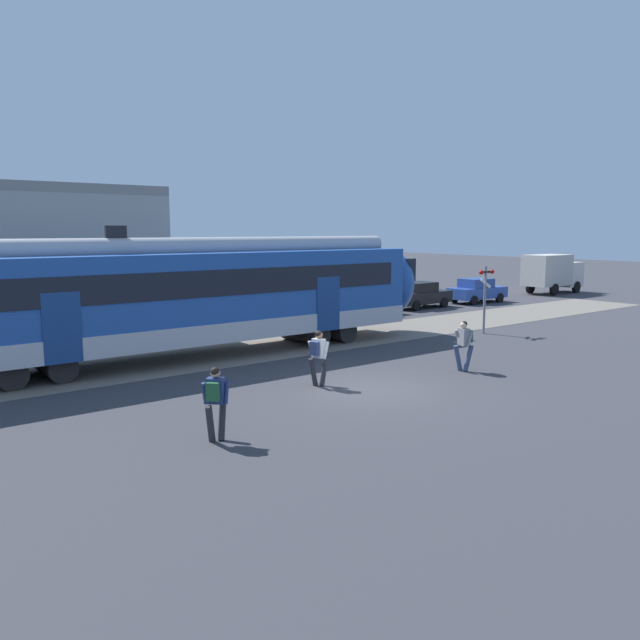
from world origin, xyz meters
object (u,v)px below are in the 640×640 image
at_px(pedestrian_navy, 215,398).
at_px(box_truck, 552,272).
at_px(crossing_signal, 485,289).
at_px(parked_car_red, 364,301).
at_px(parked_car_blue, 477,290).
at_px(pedestrian_grey, 464,341).
at_px(parked_car_black, 420,295).
at_px(pedestrian_white, 318,353).

distance_m(pedestrian_navy, box_truck, 37.39).
xyz_separation_m(box_truck, crossing_signal, (-18.41, -8.27, 0.44)).
distance_m(parked_car_red, parked_car_blue, 9.68).
xyz_separation_m(parked_car_blue, crossing_signal, (-9.37, -7.83, 1.23)).
height_order(pedestrian_grey, crossing_signal, crossing_signal).
height_order(pedestrian_grey, parked_car_black, pedestrian_grey).
relative_size(parked_car_red, parked_car_black, 0.99).
height_order(pedestrian_navy, pedestrian_white, same).
bearing_deg(pedestrian_grey, parked_car_black, 48.31).
xyz_separation_m(pedestrian_navy, parked_car_blue, (25.71, 13.35, -0.21)).
distance_m(pedestrian_white, box_truck, 32.06).
xyz_separation_m(pedestrian_white, crossing_signal, (11.60, 2.99, 1.02)).
xyz_separation_m(parked_car_red, box_truck, (18.73, 0.53, 0.79)).
bearing_deg(box_truck, crossing_signal, -155.82).
relative_size(parked_car_black, box_truck, 0.77).
height_order(parked_car_black, box_truck, box_truck).
height_order(parked_car_blue, crossing_signal, crossing_signal).
height_order(parked_car_red, parked_car_blue, same).
bearing_deg(parked_car_black, pedestrian_navy, -146.74).
bearing_deg(box_truck, parked_car_red, -178.39).
distance_m(pedestrian_navy, parked_car_red, 20.80).
bearing_deg(crossing_signal, pedestrian_white, -165.55).
xyz_separation_m(pedestrian_grey, box_truck, (25.03, 12.59, 0.58)).
xyz_separation_m(pedestrian_grey, parked_car_black, (11.10, 12.47, -0.21)).
relative_size(pedestrian_navy, parked_car_blue, 0.41).
relative_size(pedestrian_navy, crossing_signal, 0.56).
xyz_separation_m(pedestrian_navy, pedestrian_white, (4.74, 2.53, 0.00)).
relative_size(box_truck, crossing_signal, 1.76).
distance_m(pedestrian_white, parked_car_black, 19.56).
distance_m(pedestrian_grey, box_truck, 28.03).
bearing_deg(crossing_signal, parked_car_blue, 39.89).
bearing_deg(pedestrian_white, parked_car_black, 34.68).
xyz_separation_m(pedestrian_navy, parked_car_black, (20.82, 13.66, -0.21)).
height_order(pedestrian_navy, parked_car_red, pedestrian_navy).
relative_size(pedestrian_white, crossing_signal, 0.56).
bearing_deg(pedestrian_white, crossing_signal, 14.45).
height_order(pedestrian_white, crossing_signal, crossing_signal).
distance_m(pedestrian_grey, parked_car_red, 13.62).
distance_m(parked_car_red, box_truck, 18.75).
xyz_separation_m(pedestrian_white, parked_car_black, (16.08, 11.13, -0.21)).
xyz_separation_m(pedestrian_white, parked_car_blue, (20.97, 10.82, -0.21)).
bearing_deg(crossing_signal, parked_car_red, 92.34).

